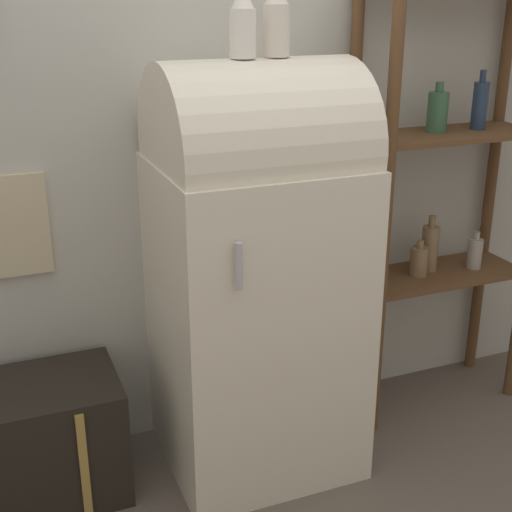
% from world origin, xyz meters
% --- Properties ---
extents(ground_plane, '(12.00, 12.00, 0.00)m').
position_xyz_m(ground_plane, '(0.00, 0.00, 0.00)').
color(ground_plane, '#60564C').
extents(wall_back, '(7.00, 0.09, 2.70)m').
position_xyz_m(wall_back, '(-0.01, 0.57, 1.35)').
color(wall_back, '#B7B7AD').
rests_on(wall_back, ground_plane).
extents(refrigerator, '(0.71, 0.67, 1.57)m').
position_xyz_m(refrigerator, '(-0.00, 0.23, 0.82)').
color(refrigerator, silver).
rests_on(refrigerator, ground_plane).
extents(suitcase_trunk, '(0.76, 0.42, 0.46)m').
position_xyz_m(suitcase_trunk, '(-0.91, 0.30, 0.23)').
color(suitcase_trunk, black).
rests_on(suitcase_trunk, ground_plane).
extents(shelf_unit, '(0.79, 0.34, 1.85)m').
position_xyz_m(shelf_unit, '(0.91, 0.36, 1.05)').
color(shelf_unit, brown).
rests_on(shelf_unit, ground_plane).
extents(vase_left, '(0.09, 0.09, 0.24)m').
position_xyz_m(vase_left, '(-0.05, 0.22, 1.68)').
color(vase_left, white).
rests_on(vase_left, refrigerator).
extents(vase_center, '(0.09, 0.09, 0.26)m').
position_xyz_m(vase_center, '(0.07, 0.23, 1.69)').
color(vase_center, silver).
rests_on(vase_center, refrigerator).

